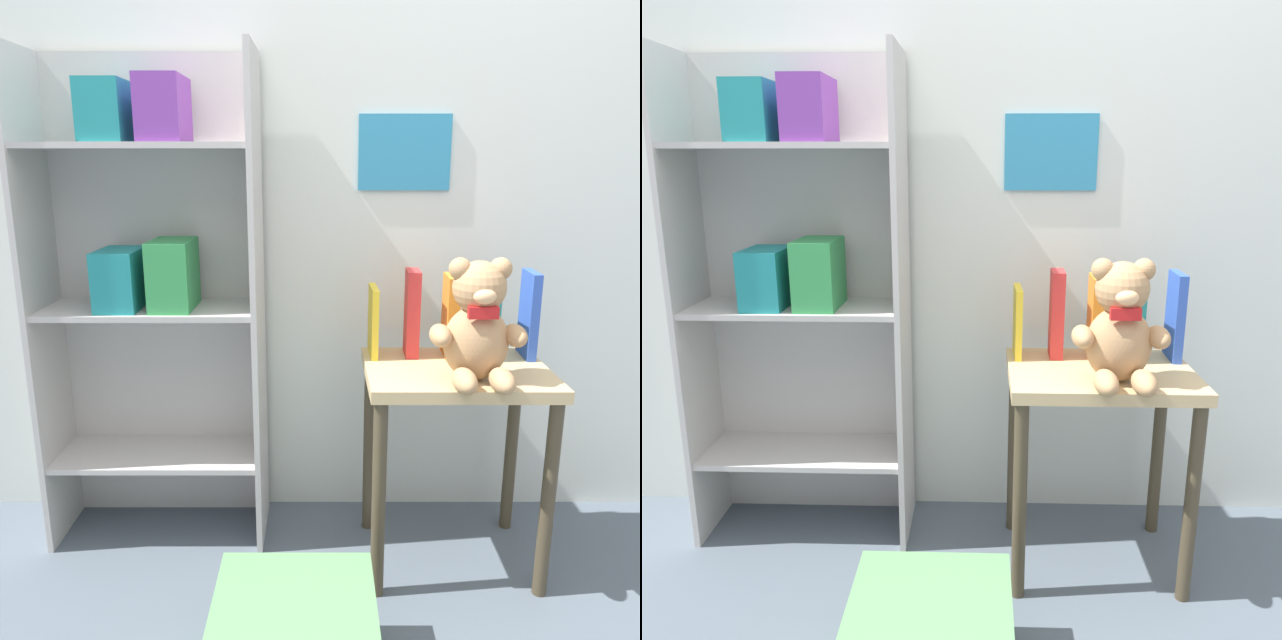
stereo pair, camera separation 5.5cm
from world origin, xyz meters
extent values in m
cube|color=silver|center=(0.00, 1.28, 1.25)|extent=(4.80, 0.06, 2.50)
cube|color=teal|center=(0.00, 1.24, 1.26)|extent=(0.30, 0.01, 0.24)
cube|color=#BCB7B2|center=(-1.14, 1.08, 0.78)|extent=(0.02, 0.29, 1.55)
cube|color=#BCB7B2|center=(-0.47, 1.08, 0.78)|extent=(0.02, 0.29, 1.55)
cube|color=#BCB7B2|center=(-0.81, 1.22, 0.78)|extent=(0.70, 0.02, 1.55)
cube|color=#BCB7B2|center=(-0.81, 1.08, 0.28)|extent=(0.66, 0.27, 0.02)
cube|color=#BCB7B2|center=(-0.81, 1.08, 0.78)|extent=(0.66, 0.27, 0.02)
cube|color=#BCB7B2|center=(-0.81, 1.08, 1.27)|extent=(0.66, 0.27, 0.02)
cube|color=teal|center=(-0.89, 1.07, 1.37)|extent=(0.12, 0.20, 0.17)
cube|color=purple|center=(-0.72, 1.07, 1.38)|extent=(0.12, 0.20, 0.18)
cube|color=teal|center=(-0.89, 1.07, 0.88)|extent=(0.12, 0.20, 0.18)
cube|color=#33934C|center=(-0.72, 1.07, 0.89)|extent=(0.12, 0.20, 0.21)
cube|color=tan|center=(0.13, 0.92, 0.62)|extent=(0.54, 0.41, 0.04)
cylinder|color=#453A29|center=(-0.11, 0.75, 0.30)|extent=(0.04, 0.04, 0.60)
cylinder|color=#453A29|center=(0.37, 0.75, 0.30)|extent=(0.04, 0.04, 0.60)
cylinder|color=#453A29|center=(-0.11, 1.09, 0.30)|extent=(0.04, 0.04, 0.60)
cylinder|color=#453A29|center=(0.37, 1.09, 0.30)|extent=(0.04, 0.04, 0.60)
ellipsoid|color=tan|center=(0.16, 0.82, 0.75)|extent=(0.18, 0.14, 0.21)
sphere|color=tan|center=(0.16, 0.82, 0.90)|extent=(0.14, 0.14, 0.14)
sphere|color=tan|center=(0.10, 0.82, 0.95)|extent=(0.06, 0.06, 0.06)
sphere|color=tan|center=(0.21, 0.82, 0.95)|extent=(0.06, 0.06, 0.06)
ellipsoid|color=#F4BB82|center=(0.16, 0.76, 0.89)|extent=(0.06, 0.04, 0.04)
ellipsoid|color=tan|center=(0.06, 0.80, 0.77)|extent=(0.06, 0.12, 0.06)
ellipsoid|color=tan|center=(0.26, 0.80, 0.77)|extent=(0.06, 0.12, 0.06)
ellipsoid|color=tan|center=(0.11, 0.72, 0.67)|extent=(0.06, 0.13, 0.06)
ellipsoid|color=tan|center=(0.21, 0.72, 0.67)|extent=(0.06, 0.13, 0.06)
cube|color=red|center=(0.16, 0.76, 0.85)|extent=(0.08, 0.02, 0.03)
cube|color=gold|center=(-0.11, 1.05, 0.75)|extent=(0.02, 0.14, 0.22)
cube|color=red|center=(0.01, 1.05, 0.77)|extent=(0.04, 0.10, 0.27)
cube|color=orange|center=(0.13, 1.05, 0.77)|extent=(0.04, 0.13, 0.25)
cube|color=teal|center=(0.25, 1.03, 0.76)|extent=(0.03, 0.14, 0.23)
cube|color=#2D51B7|center=(0.37, 1.03, 0.77)|extent=(0.03, 0.13, 0.27)
camera|label=1|loc=(-0.27, -0.82, 1.24)|focal=35.00mm
camera|label=2|loc=(-0.22, -0.82, 1.24)|focal=35.00mm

